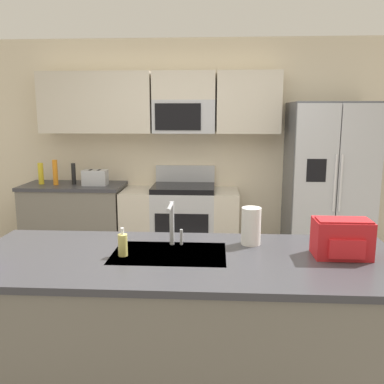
{
  "coord_description": "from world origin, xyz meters",
  "views": [
    {
      "loc": [
        0.22,
        -2.94,
        1.72
      ],
      "look_at": [
        0.01,
        0.6,
        1.05
      ],
      "focal_mm": 38.57,
      "sensor_mm": 36.0,
      "label": 1
    }
  ],
  "objects_px": {
    "pepper_mill": "(74,174)",
    "sink_faucet": "(172,220)",
    "backpack": "(342,237)",
    "range_oven": "(181,223)",
    "bottle_yellow": "(41,174)",
    "paper_towel_roll": "(251,226)",
    "bottle_orange": "(55,172)",
    "soap_dispenser": "(123,245)",
    "toaster": "(95,178)",
    "refrigerator": "(328,186)"
  },
  "relations": [
    {
      "from": "pepper_mill",
      "to": "paper_towel_roll",
      "type": "relative_size",
      "value": 1.04
    },
    {
      "from": "range_oven",
      "to": "pepper_mill",
      "type": "bearing_deg",
      "value": -179.89
    },
    {
      "from": "toaster",
      "to": "sink_faucet",
      "type": "bearing_deg",
      "value": -62.52
    },
    {
      "from": "sink_faucet",
      "to": "backpack",
      "type": "relative_size",
      "value": 0.88
    },
    {
      "from": "bottle_yellow",
      "to": "paper_towel_roll",
      "type": "distance_m",
      "value": 3.16
    },
    {
      "from": "refrigerator",
      "to": "paper_towel_roll",
      "type": "bearing_deg",
      "value": -116.12
    },
    {
      "from": "range_oven",
      "to": "bottle_yellow",
      "type": "relative_size",
      "value": 5.37
    },
    {
      "from": "soap_dispenser",
      "to": "sink_faucet",
      "type": "bearing_deg",
      "value": 36.69
    },
    {
      "from": "range_oven",
      "to": "bottle_orange",
      "type": "xyz_separation_m",
      "value": [
        -1.47,
        -0.06,
        0.6
      ]
    },
    {
      "from": "refrigerator",
      "to": "soap_dispenser",
      "type": "relative_size",
      "value": 10.88
    },
    {
      "from": "soap_dispenser",
      "to": "paper_towel_roll",
      "type": "relative_size",
      "value": 0.71
    },
    {
      "from": "refrigerator",
      "to": "pepper_mill",
      "type": "height_order",
      "value": "refrigerator"
    },
    {
      "from": "toaster",
      "to": "soap_dispenser",
      "type": "height_order",
      "value": "toaster"
    },
    {
      "from": "soap_dispenser",
      "to": "paper_towel_roll",
      "type": "height_order",
      "value": "paper_towel_roll"
    },
    {
      "from": "soap_dispenser",
      "to": "paper_towel_roll",
      "type": "bearing_deg",
      "value": 19.12
    },
    {
      "from": "backpack",
      "to": "bottle_yellow",
      "type": "bearing_deg",
      "value": 139.82
    },
    {
      "from": "soap_dispenser",
      "to": "backpack",
      "type": "distance_m",
      "value": 1.28
    },
    {
      "from": "bottle_orange",
      "to": "paper_towel_roll",
      "type": "xyz_separation_m",
      "value": [
        2.11,
        -2.12,
        -0.03
      ]
    },
    {
      "from": "range_oven",
      "to": "pepper_mill",
      "type": "xyz_separation_m",
      "value": [
        -1.27,
        -0.0,
        0.58
      ]
    },
    {
      "from": "toaster",
      "to": "sink_faucet",
      "type": "distance_m",
      "value": 2.48
    },
    {
      "from": "pepper_mill",
      "to": "sink_faucet",
      "type": "bearing_deg",
      "value": -57.8
    },
    {
      "from": "sink_faucet",
      "to": "paper_towel_roll",
      "type": "bearing_deg",
      "value": 7.36
    },
    {
      "from": "bottle_yellow",
      "to": "paper_towel_roll",
      "type": "relative_size",
      "value": 1.06
    },
    {
      "from": "bottle_yellow",
      "to": "refrigerator",
      "type": "bearing_deg",
      "value": -0.94
    },
    {
      "from": "range_oven",
      "to": "refrigerator",
      "type": "distance_m",
      "value": 1.75
    },
    {
      "from": "toaster",
      "to": "paper_towel_roll",
      "type": "bearing_deg",
      "value": -52.41
    },
    {
      "from": "sink_faucet",
      "to": "soap_dispenser",
      "type": "relative_size",
      "value": 1.66
    },
    {
      "from": "toaster",
      "to": "sink_faucet",
      "type": "relative_size",
      "value": 0.99
    },
    {
      "from": "paper_towel_roll",
      "to": "backpack",
      "type": "bearing_deg",
      "value": -22.25
    },
    {
      "from": "paper_towel_roll",
      "to": "bottle_yellow",
      "type": "bearing_deg",
      "value": 136.76
    },
    {
      "from": "pepper_mill",
      "to": "soap_dispenser",
      "type": "relative_size",
      "value": 1.47
    },
    {
      "from": "pepper_mill",
      "to": "sink_faucet",
      "type": "relative_size",
      "value": 0.89
    },
    {
      "from": "backpack",
      "to": "range_oven",
      "type": "bearing_deg",
      "value": 115.74
    },
    {
      "from": "toaster",
      "to": "soap_dispenser",
      "type": "xyz_separation_m",
      "value": [
        0.87,
        -2.4,
        -0.02
      ]
    },
    {
      "from": "bottle_yellow",
      "to": "backpack",
      "type": "xyz_separation_m",
      "value": [
        2.81,
        -2.37,
        -0.01
      ]
    },
    {
      "from": "range_oven",
      "to": "bottle_yellow",
      "type": "bearing_deg",
      "value": -179.42
    },
    {
      "from": "pepper_mill",
      "to": "bottle_orange",
      "type": "bearing_deg",
      "value": -163.92
    },
    {
      "from": "range_oven",
      "to": "toaster",
      "type": "relative_size",
      "value": 4.86
    },
    {
      "from": "bottle_orange",
      "to": "range_oven",
      "type": "bearing_deg",
      "value": 2.33
    },
    {
      "from": "backpack",
      "to": "paper_towel_roll",
      "type": "bearing_deg",
      "value": 157.75
    },
    {
      "from": "toaster",
      "to": "bottle_yellow",
      "type": "height_order",
      "value": "bottle_yellow"
    },
    {
      "from": "soap_dispenser",
      "to": "paper_towel_roll",
      "type": "distance_m",
      "value": 0.82
    },
    {
      "from": "bottle_yellow",
      "to": "toaster",
      "type": "bearing_deg",
      "value": -3.07
    },
    {
      "from": "refrigerator",
      "to": "toaster",
      "type": "relative_size",
      "value": 6.61
    },
    {
      "from": "bottle_orange",
      "to": "backpack",
      "type": "height_order",
      "value": "bottle_orange"
    },
    {
      "from": "bottle_orange",
      "to": "bottle_yellow",
      "type": "relative_size",
      "value": 1.17
    },
    {
      "from": "refrigerator",
      "to": "toaster",
      "type": "height_order",
      "value": "refrigerator"
    },
    {
      "from": "refrigerator",
      "to": "bottle_yellow",
      "type": "xyz_separation_m",
      "value": [
        -3.34,
        0.06,
        0.1
      ]
    },
    {
      "from": "bottle_yellow",
      "to": "paper_towel_roll",
      "type": "height_order",
      "value": "bottle_yellow"
    },
    {
      "from": "sink_faucet",
      "to": "pepper_mill",
      "type": "bearing_deg",
      "value": 122.2
    }
  ]
}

